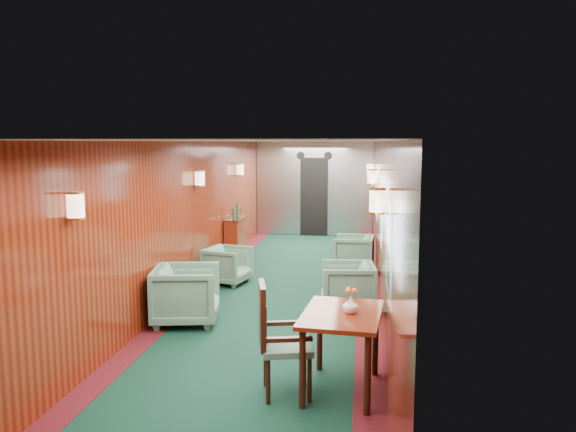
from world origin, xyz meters
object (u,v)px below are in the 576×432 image
object	(u,v)px
armchair_left_near	(186,295)
armchair_right_far	(353,253)
credenza	(236,237)
dining_table	(342,325)
armchair_left_far	(228,265)
armchair_right_near	(348,286)
side_chair	(276,335)

from	to	relation	value
armchair_left_near	armchair_right_far	bearing A→B (deg)	-42.45
credenza	dining_table	bearing A→B (deg)	-67.97
dining_table	armchair_right_far	distance (m)	5.18
dining_table	armchair_left_far	distance (m)	4.43
dining_table	armchair_right_near	distance (m)	2.67
dining_table	armchair_left_near	size ratio (longest dim) A/B	1.30
side_chair	armchair_left_near	bearing A→B (deg)	114.49
armchair_left_near	armchair_right_near	size ratio (longest dim) A/B	1.12
dining_table	armchair_left_far	bearing A→B (deg)	123.56
dining_table	armchair_left_near	xyz separation A→B (m)	(-2.12, 1.77, -0.27)
credenza	armchair_right_near	xyz separation A→B (m)	(2.40, -3.32, -0.09)
armchair_left_near	armchair_left_far	world-z (taller)	armchair_left_near
side_chair	armchair_right_far	world-z (taller)	side_chair
dining_table	armchair_left_near	bearing A→B (deg)	145.49
dining_table	credenza	size ratio (longest dim) A/B	0.98
armchair_right_far	armchair_left_near	bearing A→B (deg)	-28.07
credenza	armchair_left_near	bearing A→B (deg)	-85.94
dining_table	armchair_right_far	bearing A→B (deg)	95.30
armchair_right_far	armchair_left_far	bearing A→B (deg)	-54.71
side_chair	armchair_left_far	world-z (taller)	side_chair
credenza	armchair_left_far	xyz separation A→B (m)	(0.33, -2.08, -0.12)
dining_table	armchair_left_near	distance (m)	2.78
armchair_right_near	side_chair	bearing A→B (deg)	-17.67
side_chair	armchair_right_far	bearing A→B (deg)	70.06
dining_table	armchair_left_far	xyz separation A→B (m)	(-2.08, 3.90, -0.34)
dining_table	armchair_right_far	world-z (taller)	dining_table
side_chair	credenza	size ratio (longest dim) A/B	0.96
armchair_left_near	armchair_right_near	world-z (taller)	armchair_left_near
credenza	armchair_left_near	distance (m)	4.21
dining_table	credenza	distance (m)	6.45
armchair_right_far	dining_table	bearing A→B (deg)	3.90
dining_table	side_chair	size ratio (longest dim) A/B	1.02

